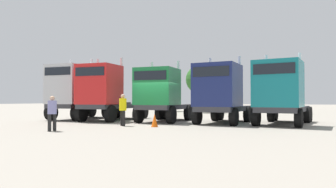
{
  "coord_description": "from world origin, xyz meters",
  "views": [
    {
      "loc": [
        7.43,
        -17.22,
        1.42
      ],
      "look_at": [
        0.11,
        2.28,
        1.85
      ],
      "focal_mm": 33.15,
      "sensor_mm": 36.0,
      "label": 1
    }
  ],
  "objects": [
    {
      "name": "visitor_in_hivis",
      "position": [
        -0.94,
        -2.03,
        1.02
      ],
      "size": [
        0.56,
        0.56,
        1.76
      ],
      "rotation": [
        0.0,
        0.0,
        0.88
      ],
      "color": "black",
      "rests_on": "ground"
    },
    {
      "name": "oak_far_centre",
      "position": [
        -1.66,
        17.69,
        3.84
      ],
      "size": [
        3.37,
        3.37,
        5.54
      ],
      "color": "#4C3823",
      "rests_on": "ground"
    },
    {
      "name": "oak_far_left",
      "position": [
        -7.32,
        20.54,
        3.67
      ],
      "size": [
        3.43,
        3.43,
        5.4
      ],
      "color": "#4C3823",
      "rests_on": "ground"
    },
    {
      "name": "semi_truck_navy",
      "position": [
        3.82,
        1.44,
        1.87
      ],
      "size": [
        3.12,
        6.02,
        4.15
      ],
      "rotation": [
        0.0,
        0.0,
        -1.68
      ],
      "color": "#333338",
      "rests_on": "ground"
    },
    {
      "name": "oak_far_right",
      "position": [
        6.45,
        21.26,
        3.62
      ],
      "size": [
        2.9,
        2.9,
        5.1
      ],
      "color": "#4C3823",
      "rests_on": "ground"
    },
    {
      "name": "semi_truck_red",
      "position": [
        -4.07,
        1.17,
        1.94
      ],
      "size": [
        2.64,
        6.48,
        4.37
      ],
      "rotation": [
        0.0,
        0.0,
        -1.56
      ],
      "color": "#333338",
      "rests_on": "ground"
    },
    {
      "name": "traffic_cone_mid",
      "position": [
        0.94,
        -1.97,
        0.35
      ],
      "size": [
        0.36,
        0.36,
        0.7
      ],
      "primitive_type": "cone",
      "color": "#F2590C",
      "rests_on": "ground"
    },
    {
      "name": "semi_truck_silver",
      "position": [
        -7.0,
        1.65,
        2.06
      ],
      "size": [
        2.63,
        6.31,
        4.53
      ],
      "rotation": [
        0.0,
        0.0,
        -1.56
      ],
      "color": "#333338",
      "rests_on": "ground"
    },
    {
      "name": "semi_truck_green",
      "position": [
        -0.09,
        1.57,
        1.81
      ],
      "size": [
        2.57,
        5.88,
        4.04
      ],
      "rotation": [
        0.0,
        0.0,
        -1.57
      ],
      "color": "#333338",
      "rests_on": "ground"
    },
    {
      "name": "visitor_with_camera",
      "position": [
        -2.58,
        -5.73,
        0.94
      ],
      "size": [
        0.47,
        0.47,
        1.62
      ],
      "rotation": [
        0.0,
        0.0,
        6.09
      ],
      "color": "black",
      "rests_on": "ground"
    },
    {
      "name": "ground",
      "position": [
        0.0,
        0.0,
        0.0
      ],
      "size": [
        200.0,
        200.0,
        0.0
      ],
      "primitive_type": "plane",
      "color": "gray"
    },
    {
      "name": "semi_truck_teal",
      "position": [
        7.24,
        1.54,
        1.88
      ],
      "size": [
        3.51,
        6.66,
        4.18
      ],
      "rotation": [
        0.0,
        0.0,
        -1.73
      ],
      "color": "#333338",
      "rests_on": "ground"
    }
  ]
}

